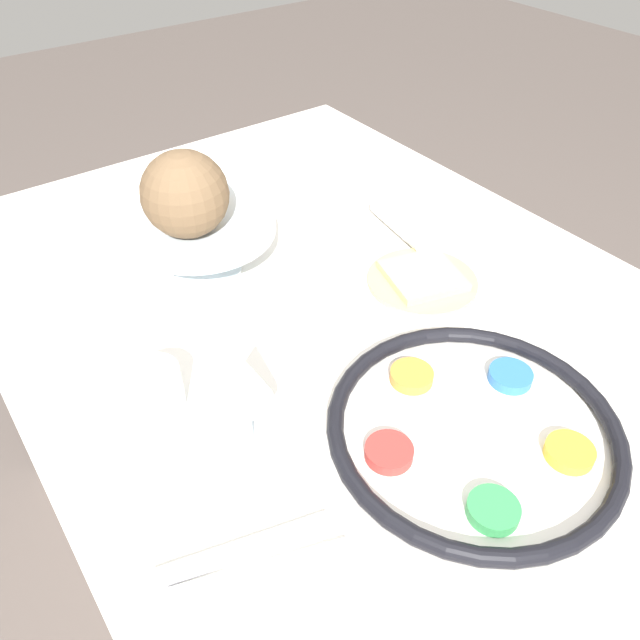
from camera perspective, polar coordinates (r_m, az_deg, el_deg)
ground_plane at (r=1.44m, az=3.07°, el=-23.34°), size 8.00×8.00×0.00m
dining_table at (r=1.13m, az=3.73°, el=-15.26°), size 1.40×0.88×0.72m
seder_plate at (r=0.74m, az=13.85°, el=-9.77°), size 0.34×0.34×0.03m
wine_glass at (r=0.67m, az=-6.95°, el=-5.76°), size 0.06×0.06×0.13m
fruit_stand at (r=0.95m, az=-10.80°, el=8.36°), size 0.22×0.22×0.10m
orange_fruit at (r=0.94m, az=-11.62°, el=12.24°), size 0.08×0.08×0.08m
coconut at (r=0.87m, az=-12.25°, el=11.17°), size 0.12×0.12×0.12m
bread_plate at (r=0.96m, az=9.35°, el=3.72°), size 0.17×0.17×0.02m
napkin_roll at (r=1.06m, az=7.56°, el=8.86°), size 0.15×0.06×0.04m
cup_near at (r=0.77m, az=-14.82°, el=-6.18°), size 0.07×0.07×0.06m
fork_left at (r=0.64m, az=-5.40°, el=-22.00°), size 0.08×0.17×0.01m
fork_right at (r=0.66m, az=-6.87°, el=-20.07°), size 0.07×0.18×0.01m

